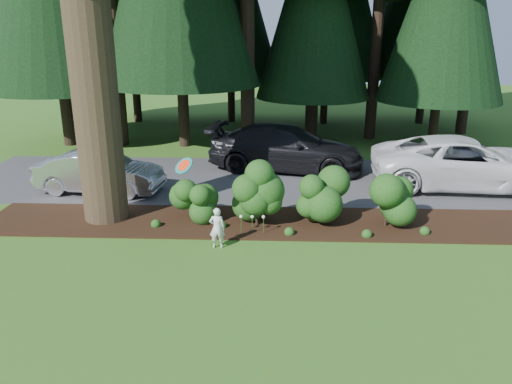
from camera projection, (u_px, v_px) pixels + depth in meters
ground at (260, 277)px, 11.19m from camera, size 80.00×80.00×0.00m
mulch_bed at (264, 222)px, 14.26m from camera, size 16.00×2.50×0.05m
driveway at (267, 179)px, 18.29m from camera, size 22.00×6.00×0.03m
shrub_row at (292, 198)px, 13.88m from camera, size 6.53×1.60×1.61m
lily_cluster at (252, 218)px, 13.32m from camera, size 0.69×0.09×0.57m
car_silver_wagon at (99, 172)px, 16.65m from camera, size 4.32×1.87×1.38m
car_white_suv at (465, 163)px, 17.12m from camera, size 6.44×3.30×1.74m
car_dark_suv at (286, 148)px, 19.26m from camera, size 6.29×3.43×1.73m
child at (217, 228)px, 12.53m from camera, size 0.40×0.27×1.07m
frisbee at (184, 166)px, 12.29m from camera, size 0.57×0.44×0.49m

